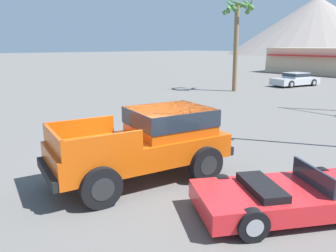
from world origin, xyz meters
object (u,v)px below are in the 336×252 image
(red_convertible_car, at_px, (291,196))
(parked_car_silver, at_px, (295,79))
(palm_tree_leaning, at_px, (237,21))
(orange_pickup_truck, at_px, (150,139))

(red_convertible_car, xyz_separation_m, parked_car_silver, (-11.90, 21.75, 0.21))
(parked_car_silver, bearing_deg, palm_tree_leaning, 91.08)
(orange_pickup_truck, xyz_separation_m, parked_car_silver, (-8.29, 22.85, -0.49))
(red_convertible_car, distance_m, palm_tree_leaning, 20.52)
(parked_car_silver, bearing_deg, orange_pickup_truck, 122.51)
(parked_car_silver, distance_m, palm_tree_leaning, 8.54)
(parked_car_silver, height_order, palm_tree_leaning, palm_tree_leaning)
(orange_pickup_truck, height_order, red_convertible_car, orange_pickup_truck)
(palm_tree_leaning, bearing_deg, parked_car_silver, 78.51)
(orange_pickup_truck, distance_m, parked_car_silver, 24.31)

